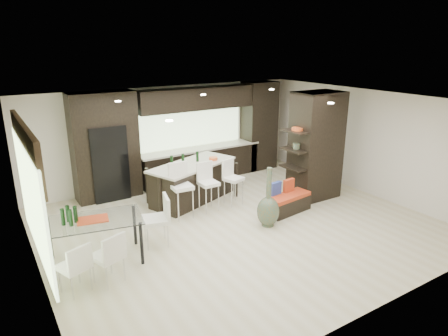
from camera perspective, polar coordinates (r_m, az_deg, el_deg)
ground at (r=8.86m, az=2.08°, el=-8.11°), size 8.00×8.00×0.00m
back_wall at (r=11.33m, az=-7.84°, el=4.71°), size 8.00×0.02×2.70m
left_wall at (r=7.07m, az=-25.86°, el=-4.90°), size 0.02×7.00×2.70m
right_wall at (r=11.05m, az=19.64°, el=3.52°), size 0.02×7.00×2.70m
ceiling at (r=8.07m, az=2.29°, el=9.45°), size 8.00×7.00×0.02m
window_left at (r=7.26m, az=-25.74°, el=-4.31°), size 0.04×3.20×1.90m
window_back at (r=11.51m, az=-5.07°, el=6.03°), size 3.40×0.04×1.20m
stone_accent at (r=7.00m, az=-26.47°, el=2.60°), size 0.08×3.00×0.80m
ceiling_spots at (r=8.28m, az=1.30°, el=9.52°), size 4.00×3.00×0.02m
back_cabinetry at (r=11.25m, az=-4.82°, el=4.73°), size 6.80×0.68×2.70m
refrigerator at (r=10.47m, az=-16.37°, el=0.81°), size 0.90×0.68×1.90m
partition_column at (r=10.28m, az=13.00°, el=3.10°), size 1.20×0.80×2.70m
kitchen_island at (r=10.07m, az=-4.49°, el=-1.98°), size 2.50×1.74×0.96m
stool_left at (r=9.07m, az=-6.03°, el=-4.05°), size 0.48×0.48×1.02m
stool_mid at (r=9.41m, az=-2.21°, el=-3.42°), size 0.42×0.42×0.94m
stool_right at (r=9.77m, az=1.37°, el=-2.71°), size 0.50×0.50×0.91m
bench at (r=9.52m, az=9.15°, el=-5.00°), size 1.20×0.59×0.44m
floor_vase at (r=8.62m, az=6.38°, el=-4.17°), size 0.61×0.61×1.32m
dining_table at (r=7.69m, az=-17.95°, el=-9.85°), size 1.86×1.27×0.82m
chair_near at (r=7.01m, az=-16.27°, el=-12.42°), size 0.58×0.58×0.83m
chair_far at (r=6.94m, az=-20.60°, el=-13.43°), size 0.55×0.55×0.79m
chair_end at (r=7.97m, az=-9.72°, el=-7.76°), size 0.60×0.60×0.92m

